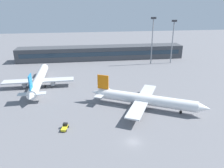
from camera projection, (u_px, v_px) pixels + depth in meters
name	position (u px, v px, depth m)	size (l,w,h in m)	color
ground_plane	(113.00, 90.00, 100.88)	(400.00, 400.00, 0.00)	slate
terminal_building	(101.00, 53.00, 152.82)	(113.34, 12.13, 9.00)	#3F4247
airplane_near	(146.00, 100.00, 82.97)	(41.49, 30.08, 11.20)	white
airplane_mid	(39.00, 79.00, 104.45)	(32.49, 46.75, 11.56)	white
baggage_tug_yellow	(65.00, 127.00, 69.93)	(2.44, 3.84, 1.75)	yellow
floodlight_tower_west	(152.00, 38.00, 136.49)	(3.20, 0.80, 29.28)	gray
floodlight_tower_east	(173.00, 39.00, 139.14)	(3.20, 0.80, 27.43)	gray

